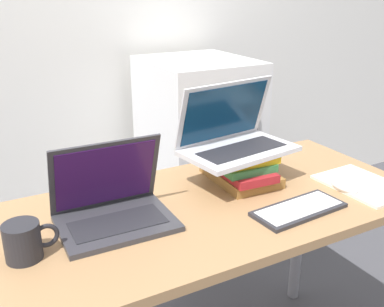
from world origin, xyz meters
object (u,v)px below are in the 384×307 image
wireless_keyboard (299,209)px  mini_fridge (198,159)px  laptop_left (113,207)px  mug (24,241)px  mouse (344,186)px  laptop_on_books (234,137)px  book_stack (240,166)px  notepad (362,185)px

wireless_keyboard → mini_fridge: bearing=77.0°
laptop_left → mug: (-0.26, -0.07, 0.00)m
mouse → mug: (-1.00, 0.10, 0.03)m
laptop_on_books → wireless_keyboard: bearing=-79.7°
book_stack → mini_fridge: bearing=70.7°
wireless_keyboard → mouse: mouse is taller
mouse → wireless_keyboard: bearing=-169.9°
laptop_left → book_stack: size_ratio=1.14×
mug → mini_fridge: (1.02, 0.93, -0.29)m
laptop_left → mini_fridge: (0.76, 0.86, -0.29)m
book_stack → wireless_keyboard: size_ratio=0.95×
wireless_keyboard → notepad: (0.31, 0.04, -0.00)m
book_stack → mouse: 0.35m
notepad → mug: size_ratio=2.12×
laptop_left → laptop_on_books: (0.46, 0.08, 0.11)m
wireless_keyboard → mouse: size_ratio=2.76×
mouse → notepad: size_ratio=0.38×
laptop_left → mouse: size_ratio=2.97×
mug → mini_fridge: mini_fridge is taller
laptop_left → mouse: bearing=-12.6°
mouse → notepad: 0.08m
mini_fridge → mouse: bearing=-90.7°
book_stack → mouse: (0.26, -0.23, -0.04)m
laptop_left → wireless_keyboard: size_ratio=1.08×
notepad → wireless_keyboard: bearing=-173.3°
laptop_on_books → mini_fridge: size_ratio=0.38×
laptop_left → mug: 0.27m
laptop_on_books → mouse: laptop_on_books is taller
laptop_on_books → notepad: size_ratio=1.39×
mini_fridge → laptop_left: bearing=-131.6°
book_stack → laptop_on_books: (-0.02, 0.01, 0.11)m
laptop_left → mini_fridge: 1.18m
laptop_left → notepad: laptop_left is taller
laptop_on_books → laptop_left: bearing=-170.7°
wireless_keyboard → laptop_on_books: bearing=100.3°
wireless_keyboard → mini_fridge: size_ratio=0.28×
mouse → laptop_on_books: bearing=139.5°
laptop_left → laptop_on_books: 0.48m
laptop_on_books → notepad: laptop_on_books is taller
book_stack → mini_fridge: mini_fridge is taller
notepad → mug: mug is taller
wireless_keyboard → mini_fridge: (0.25, 1.07, -0.25)m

